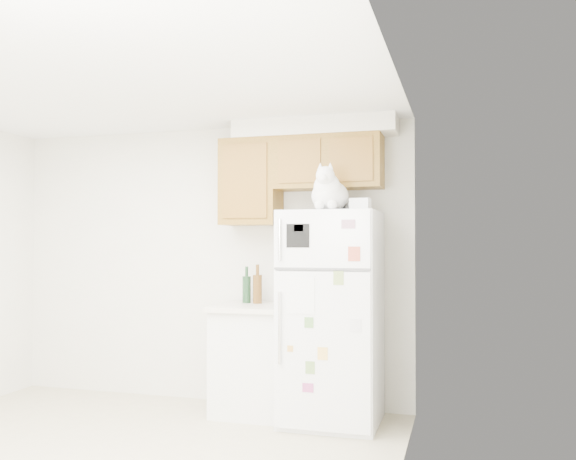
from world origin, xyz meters
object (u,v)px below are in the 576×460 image
at_px(refrigerator, 332,317).
at_px(base_counter, 254,359).
at_px(bottle_amber, 257,284).
at_px(cat, 329,193).
at_px(storage_box_back, 353,205).
at_px(bottle_green, 247,285).
at_px(storage_box_front, 360,204).

xyz_separation_m(refrigerator, base_counter, (-0.69, 0.07, -0.39)).
distance_m(base_counter, bottle_amber, 0.63).
xyz_separation_m(cat, storage_box_back, (0.15, 0.23, -0.09)).
distance_m(cat, bottle_amber, 1.08).
bearing_deg(storage_box_back, bottle_green, -177.54).
distance_m(storage_box_back, bottle_green, 1.18).
bearing_deg(bottle_green, cat, -22.98).
distance_m(base_counter, storage_box_back, 1.54).
xyz_separation_m(refrigerator, bottle_green, (-0.80, 0.19, 0.23)).
bearing_deg(bottle_amber, bottle_green, 170.36).
relative_size(storage_box_back, storage_box_front, 1.20).
bearing_deg(bottle_green, bottle_amber, -9.64).
relative_size(refrigerator, cat, 3.27).
bearing_deg(cat, storage_box_back, 57.06).
relative_size(cat, bottle_amber, 1.54).
height_order(cat, bottle_green, cat).
height_order(bottle_green, bottle_amber, bottle_amber).
relative_size(storage_box_front, bottle_amber, 0.44).
xyz_separation_m(storage_box_front, bottle_green, (-1.06, 0.34, -0.67)).
relative_size(base_counter, storage_box_back, 5.11).
xyz_separation_m(base_counter, bottle_amber, (-0.00, 0.10, 0.63)).
relative_size(bottle_green, bottle_amber, 0.94).
relative_size(refrigerator, bottle_green, 5.35).
distance_m(refrigerator, bottle_amber, 0.75).
bearing_deg(refrigerator, bottle_green, 166.32).
bearing_deg(base_counter, storage_box_front, -13.14).
height_order(base_counter, bottle_amber, bottle_amber).
height_order(base_counter, cat, cat).
height_order(refrigerator, bottle_amber, refrigerator).
distance_m(base_counter, storage_box_front, 1.61).
bearing_deg(bottle_amber, storage_box_back, -6.61).
relative_size(refrigerator, base_counter, 1.85).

